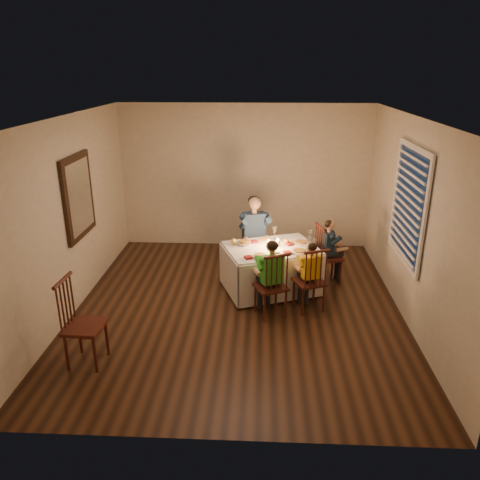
{
  "coord_description": "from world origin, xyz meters",
  "views": [
    {
      "loc": [
        0.31,
        -5.83,
        3.19
      ],
      "look_at": [
        0.02,
        0.15,
        0.96
      ],
      "focal_mm": 35.0,
      "sensor_mm": 36.0,
      "label": 1
    }
  ],
  "objects_px": {
    "child_green": "(270,314)",
    "child_teal": "(327,281)",
    "chair_adult": "(254,271)",
    "chair_near_right": "(308,309)",
    "chair_near_left": "(270,314)",
    "chair_end": "(327,281)",
    "serving_bowl": "(244,243)",
    "chair_extra": "(89,361)",
    "dining_table": "(271,260)",
    "child_yellow": "(308,309)",
    "adult": "(254,271)"
  },
  "relations": [
    {
      "from": "chair_end",
      "to": "child_green",
      "type": "bearing_deg",
      "value": 124.36
    },
    {
      "from": "chair_end",
      "to": "serving_bowl",
      "type": "distance_m",
      "value": 1.5
    },
    {
      "from": "chair_near_left",
      "to": "chair_end",
      "type": "height_order",
      "value": "same"
    },
    {
      "from": "serving_bowl",
      "to": "dining_table",
      "type": "bearing_deg",
      "value": -10.59
    },
    {
      "from": "chair_end",
      "to": "child_green",
      "type": "relative_size",
      "value": 0.87
    },
    {
      "from": "chair_near_left",
      "to": "child_teal",
      "type": "xyz_separation_m",
      "value": [
        0.91,
        1.09,
        0.0
      ]
    },
    {
      "from": "chair_near_right",
      "to": "chair_near_left",
      "type": "bearing_deg",
      "value": -1.82
    },
    {
      "from": "chair_near_right",
      "to": "child_teal",
      "type": "bearing_deg",
      "value": -133.45
    },
    {
      "from": "chair_adult",
      "to": "chair_near_left",
      "type": "height_order",
      "value": "same"
    },
    {
      "from": "adult",
      "to": "dining_table",
      "type": "bearing_deg",
      "value": -84.76
    },
    {
      "from": "child_yellow",
      "to": "chair_near_left",
      "type": "bearing_deg",
      "value": -1.82
    },
    {
      "from": "chair_near_right",
      "to": "chair_extra",
      "type": "distance_m",
      "value": 2.96
    },
    {
      "from": "chair_near_left",
      "to": "child_teal",
      "type": "height_order",
      "value": "child_teal"
    },
    {
      "from": "chair_adult",
      "to": "chair_near_right",
      "type": "xyz_separation_m",
      "value": [
        0.78,
        -1.25,
        0.0
      ]
    },
    {
      "from": "child_green",
      "to": "child_teal",
      "type": "height_order",
      "value": "child_green"
    },
    {
      "from": "adult",
      "to": "child_teal",
      "type": "height_order",
      "value": "adult"
    },
    {
      "from": "chair_adult",
      "to": "child_green",
      "type": "xyz_separation_m",
      "value": [
        0.25,
        -1.44,
        0.0
      ]
    },
    {
      "from": "dining_table",
      "to": "child_yellow",
      "type": "height_order",
      "value": "dining_table"
    },
    {
      "from": "chair_adult",
      "to": "child_yellow",
      "type": "distance_m",
      "value": 1.48
    },
    {
      "from": "dining_table",
      "to": "chair_extra",
      "type": "distance_m",
      "value": 2.91
    },
    {
      "from": "chair_end",
      "to": "serving_bowl",
      "type": "bearing_deg",
      "value": 85.35
    },
    {
      "from": "child_teal",
      "to": "chair_adult",
      "type": "bearing_deg",
      "value": 57.47
    },
    {
      "from": "child_green",
      "to": "child_yellow",
      "type": "relative_size",
      "value": 1.09
    },
    {
      "from": "dining_table",
      "to": "chair_adult",
      "type": "relative_size",
      "value": 1.68
    },
    {
      "from": "dining_table",
      "to": "chair_end",
      "type": "relative_size",
      "value": 1.68
    },
    {
      "from": "chair_near_left",
      "to": "serving_bowl",
      "type": "bearing_deg",
      "value": -89.91
    },
    {
      "from": "chair_near_left",
      "to": "adult",
      "type": "distance_m",
      "value": 1.46
    },
    {
      "from": "chair_end",
      "to": "adult",
      "type": "relative_size",
      "value": 0.74
    },
    {
      "from": "chair_extra",
      "to": "child_teal",
      "type": "relative_size",
      "value": 1.03
    },
    {
      "from": "chair_end",
      "to": "child_teal",
      "type": "bearing_deg",
      "value": -0.0
    },
    {
      "from": "child_yellow",
      "to": "child_teal",
      "type": "bearing_deg",
      "value": -133.45
    },
    {
      "from": "child_teal",
      "to": "adult",
      "type": "bearing_deg",
      "value": 57.47
    },
    {
      "from": "chair_end",
      "to": "serving_bowl",
      "type": "height_order",
      "value": "serving_bowl"
    },
    {
      "from": "chair_extra",
      "to": "adult",
      "type": "relative_size",
      "value": 0.82
    },
    {
      "from": "chair_near_left",
      "to": "chair_near_right",
      "type": "xyz_separation_m",
      "value": [
        0.53,
        0.18,
        0.0
      ]
    },
    {
      "from": "chair_extra",
      "to": "child_green",
      "type": "xyz_separation_m",
      "value": [
        2.09,
        1.19,
        0.0
      ]
    },
    {
      "from": "chair_near_left",
      "to": "child_green",
      "type": "distance_m",
      "value": 0.0
    },
    {
      "from": "chair_near_left",
      "to": "adult",
      "type": "xyz_separation_m",
      "value": [
        -0.25,
        1.44,
        0.0
      ]
    },
    {
      "from": "chair_extra",
      "to": "chair_end",
      "type": "bearing_deg",
      "value": -49.47
    },
    {
      "from": "chair_near_left",
      "to": "chair_extra",
      "type": "height_order",
      "value": "chair_extra"
    },
    {
      "from": "child_yellow",
      "to": "dining_table",
      "type": "bearing_deg",
      "value": -68.94
    },
    {
      "from": "dining_table",
      "to": "chair_near_right",
      "type": "xyz_separation_m",
      "value": [
        0.52,
        -0.57,
        -0.49
      ]
    },
    {
      "from": "chair_near_left",
      "to": "chair_near_right",
      "type": "bearing_deg",
      "value": 174.2
    },
    {
      "from": "adult",
      "to": "child_teal",
      "type": "bearing_deg",
      "value": -32.84
    },
    {
      "from": "child_yellow",
      "to": "child_green",
      "type": "bearing_deg",
      "value": -1.82
    },
    {
      "from": "chair_end",
      "to": "chair_extra",
      "type": "xyz_separation_m",
      "value": [
        -3.0,
        -2.28,
        0.0
      ]
    },
    {
      "from": "chair_near_left",
      "to": "chair_extra",
      "type": "bearing_deg",
      "value": 4.81
    },
    {
      "from": "child_green",
      "to": "serving_bowl",
      "type": "bearing_deg",
      "value": -89.91
    },
    {
      "from": "child_yellow",
      "to": "child_teal",
      "type": "xyz_separation_m",
      "value": [
        0.38,
        0.91,
        0.0
      ]
    },
    {
      "from": "chair_adult",
      "to": "chair_near_right",
      "type": "relative_size",
      "value": 1.0
    }
  ]
}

